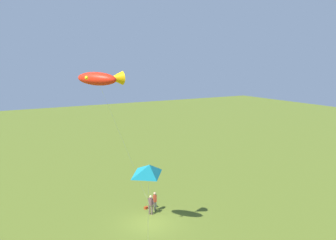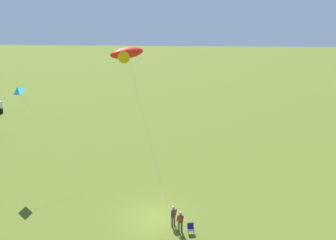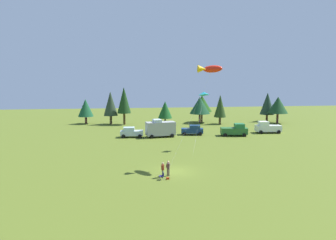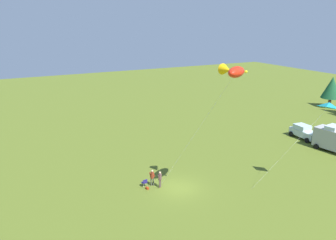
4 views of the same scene
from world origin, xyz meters
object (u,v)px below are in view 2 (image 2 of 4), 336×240
(person_kite_flyer, at_px, (173,215))
(person_spectator, at_px, (180,220))
(kite_delta_teal, at_px, (18,90))
(kite_large_fish, at_px, (126,54))
(backpack_on_grass, at_px, (190,227))
(folding_chair, at_px, (191,228))

(person_kite_flyer, bearing_deg, person_spectator, -2.80)
(person_spectator, height_order, kite_delta_teal, kite_delta_teal)
(person_kite_flyer, height_order, kite_delta_teal, kite_delta_teal)
(kite_large_fish, bearing_deg, backpack_on_grass, -138.49)
(person_spectator, bearing_deg, kite_large_fish, -134.68)
(person_spectator, xyz_separation_m, kite_large_fish, (6.42, 4.49, 11.19))
(person_kite_flyer, xyz_separation_m, person_spectator, (-0.70, -0.53, 0.00))
(kite_delta_teal, bearing_deg, backpack_on_grass, -116.48)
(person_spectator, bearing_deg, person_kite_flyer, -132.40)
(backpack_on_grass, bearing_deg, person_kite_flyer, 80.30)
(kite_large_fish, relative_size, kite_delta_teal, 1.41)
(person_kite_flyer, height_order, folding_chair, person_kite_flyer)
(folding_chair, distance_m, backpack_on_grass, 0.72)
(folding_chair, distance_m, person_spectator, 0.96)
(person_kite_flyer, relative_size, person_spectator, 1.00)
(backpack_on_grass, xyz_separation_m, kite_large_fish, (5.95, 5.26, 12.10))
(folding_chair, relative_size, kite_delta_teal, 0.09)
(person_kite_flyer, height_order, person_spectator, same)
(person_kite_flyer, xyz_separation_m, kite_large_fish, (5.72, 3.96, 11.19))
(folding_chair, distance_m, kite_delta_teal, 19.14)
(kite_delta_teal, bearing_deg, person_spectator, -119.16)
(person_kite_flyer, xyz_separation_m, folding_chair, (-0.84, -1.32, -0.53))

